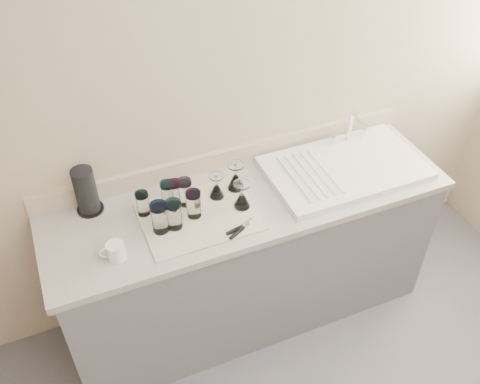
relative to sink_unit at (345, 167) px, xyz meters
name	(u,v)px	position (x,y,z in m)	size (l,w,h in m)	color
room_envelope	(433,293)	(-0.55, -1.20, 0.64)	(3.54, 3.50, 2.52)	#535358
counter_unit	(248,257)	(-0.55, 0.00, -0.47)	(2.06, 0.62, 0.90)	slate
sink_unit	(345,167)	(0.00, 0.00, 0.00)	(0.82, 0.50, 0.22)	white
dish_towel	(199,216)	(-0.83, -0.04, -0.02)	(0.55, 0.42, 0.01)	beige
tumbler_teal	(143,203)	(-1.07, 0.08, 0.05)	(0.06, 0.06, 0.13)	white
tumbler_cyan	(168,194)	(-0.94, 0.09, 0.06)	(0.07, 0.07, 0.14)	white
tumbler_purple	(185,192)	(-0.86, 0.07, 0.06)	(0.07, 0.07, 0.14)	white
tumbler_magenta	(160,217)	(-1.02, -0.06, 0.07)	(0.08, 0.08, 0.16)	white
tumbler_blue	(174,214)	(-0.96, -0.06, 0.07)	(0.08, 0.08, 0.15)	white
tumbler_lavender	(194,204)	(-0.85, -0.03, 0.06)	(0.07, 0.07, 0.15)	white
tumbler_extra	(175,193)	(-0.90, 0.09, 0.06)	(0.07, 0.07, 0.13)	white
goblet_back_left	(217,189)	(-0.70, 0.06, 0.03)	(0.07, 0.07, 0.13)	white
goblet_back_right	(236,180)	(-0.59, 0.08, 0.04)	(0.08, 0.08, 0.15)	white
goblet_front_right	(242,199)	(-0.61, -0.06, 0.04)	(0.08, 0.08, 0.14)	white
can_opener	(240,229)	(-0.68, -0.20, 0.00)	(0.14, 0.09, 0.02)	silver
white_mug	(115,251)	(-1.25, -0.14, 0.02)	(0.12, 0.09, 0.08)	white
paper_towel_roll	(86,191)	(-1.30, 0.21, 0.10)	(0.13, 0.13, 0.24)	black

